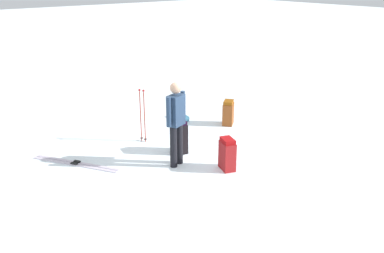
% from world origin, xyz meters
% --- Properties ---
extents(ground_plane, '(80.00, 80.00, 0.00)m').
position_xyz_m(ground_plane, '(0.00, 0.00, 0.00)').
color(ground_plane, white).
extents(skier_standing, '(0.32, 0.54, 1.70)m').
position_xyz_m(skier_standing, '(-0.05, 0.44, 0.95)').
color(skier_standing, black).
rests_on(skier_standing, ground_plane).
extents(ski_pair_near, '(1.75, 1.14, 0.05)m').
position_xyz_m(ski_pair_near, '(1.25, 2.01, 0.01)').
color(ski_pair_near, silver).
rests_on(ski_pair_near, ground_plane).
extents(backpack_large_dark, '(0.38, 0.29, 0.72)m').
position_xyz_m(backpack_large_dark, '(0.40, 0.00, 0.35)').
color(backpack_large_dark, black).
rests_on(backpack_large_dark, ground_plane).
extents(backpack_bright, '(0.42, 0.34, 0.65)m').
position_xyz_m(backpack_bright, '(-0.83, -0.21, 0.32)').
color(backpack_bright, maroon).
rests_on(backpack_bright, ground_plane).
extents(backpack_small_spare, '(0.42, 0.44, 0.63)m').
position_xyz_m(backpack_small_spare, '(1.02, -2.00, 0.31)').
color(backpack_small_spare, brown).
rests_on(backpack_small_spare, ground_plane).
extents(ski_poles_planted_near, '(0.18, 0.10, 1.22)m').
position_xyz_m(ski_poles_planted_near, '(1.42, 0.28, 0.68)').
color(ski_poles_planted_near, maroon).
rests_on(ski_poles_planted_near, ground_plane).
extents(sleeping_mat_rolled, '(0.56, 0.23, 0.18)m').
position_xyz_m(sleeping_mat_rolled, '(2.06, -1.29, 0.09)').
color(sleeping_mat_rolled, '#376B87').
rests_on(sleeping_mat_rolled, ground_plane).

